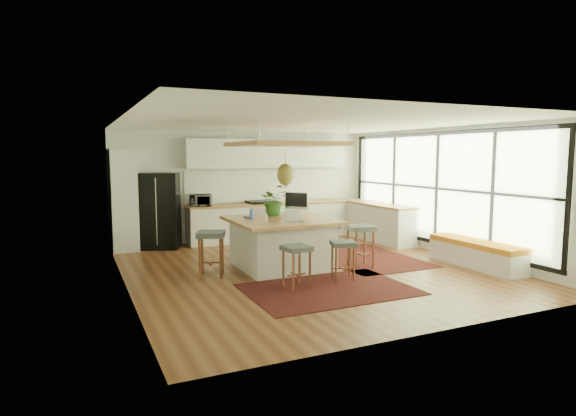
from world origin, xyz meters
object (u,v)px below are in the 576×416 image
stool_right_back (329,240)px  stool_left_side (211,256)px  laptop (294,215)px  monitor (296,202)px  island (281,243)px  stool_near_right (343,260)px  fridge (160,208)px  microwave (201,199)px  island_plant (274,203)px  stool_near_left (297,266)px  stool_right_front (360,248)px

stool_right_back → stool_left_side: size_ratio=0.89×
laptop → monitor: (0.46, 0.87, 0.14)m
island → monitor: (0.50, 0.39, 0.72)m
stool_near_right → stool_left_side: stool_left_side is taller
fridge → stool_right_back: fridge is taller
laptop → stool_near_right: bearing=-47.1°
stool_near_right → monitor: (-0.07, 1.67, 0.83)m
microwave → island_plant: bearing=-61.1°
fridge → stool_near_left: (1.42, -4.24, -0.57)m
stool_right_front → microwave: 4.12m
stool_near_right → island_plant: 2.03m
stool_near_left → laptop: (0.37, 0.88, 0.70)m
laptop → island_plant: bearing=97.8°
stool_left_side → monitor: bearing=14.2°
monitor → island_plant: monitor is taller
microwave → island_plant: (0.87, -2.33, 0.07)m
stool_near_right → stool_left_side: size_ratio=0.85×
stool_right_front → monitor: monitor is taller
stool_near_right → monitor: monitor is taller
stool_near_left → island_plant: 2.08m
fridge → laptop: fridge is taller
stool_right_front → monitor: 1.55m
laptop → stool_right_front: bearing=5.7°
stool_left_side → microwave: microwave is taller
stool_right_front → stool_left_side: 2.81m
island_plant → island: bearing=-96.4°
stool_near_left → island: bearing=76.1°
island_plant → fridge: bearing=127.5°
stool_right_front → stool_near_left: bearing=-155.1°
island → stool_right_front: 1.51m
laptop → island_plant: size_ratio=0.52×
stool_right_front → island_plant: size_ratio=1.30×
stool_right_back → monitor: 1.14m
island → island_plant: size_ratio=3.04×
stool_near_right → microwave: bearing=108.6°
fridge → monitor: size_ratio=3.44×
fridge → microwave: (0.94, -0.03, 0.17)m
stool_right_front → monitor: (-0.89, 0.95, 0.83)m
stool_right_back → stool_left_side: stool_left_side is taller
fridge → microwave: 0.95m
stool_right_front → island: bearing=157.9°
stool_left_side → microwave: (0.56, 2.92, 0.74)m
stool_right_back → stool_left_side: bearing=-168.7°
island → stool_near_right: 1.41m
fridge → island: fridge is taller
fridge → stool_near_left: 4.50m
island → stool_right_back: bearing=19.2°
island → stool_near_left: size_ratio=2.71×
microwave → stool_near_right: bearing=-63.0°
fridge → stool_left_side: (0.38, -2.96, -0.57)m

